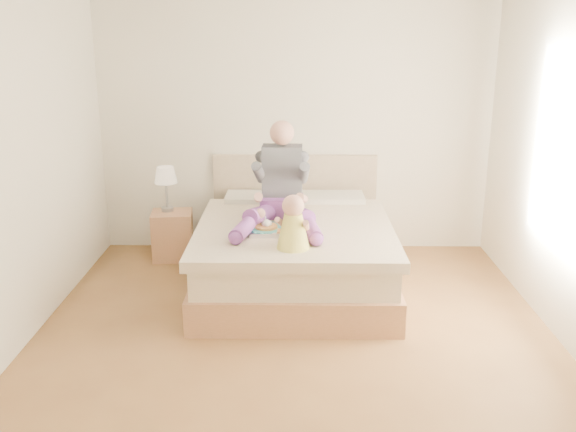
{
  "coord_description": "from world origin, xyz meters",
  "views": [
    {
      "loc": [
        0.0,
        -4.44,
        2.28
      ],
      "look_at": [
        -0.06,
        0.86,
        0.7
      ],
      "focal_mm": 40.0,
      "sensor_mm": 36.0,
      "label": 1
    }
  ],
  "objects_px": {
    "nightstand": "(173,235)",
    "tray": "(278,227)",
    "bed": "(295,250)",
    "baby": "(294,226)",
    "adult": "(281,191)"
  },
  "relations": [
    {
      "from": "tray",
      "to": "baby",
      "type": "height_order",
      "value": "baby"
    },
    {
      "from": "bed",
      "to": "nightstand",
      "type": "height_order",
      "value": "bed"
    },
    {
      "from": "nightstand",
      "to": "tray",
      "type": "distance_m",
      "value": 1.52
    },
    {
      "from": "bed",
      "to": "baby",
      "type": "bearing_deg",
      "value": -90.63
    },
    {
      "from": "nightstand",
      "to": "tray",
      "type": "xyz_separation_m",
      "value": [
        1.1,
        -0.98,
        0.4
      ]
    },
    {
      "from": "bed",
      "to": "tray",
      "type": "bearing_deg",
      "value": -111.77
    },
    {
      "from": "tray",
      "to": "baby",
      "type": "relative_size",
      "value": 1.17
    },
    {
      "from": "nightstand",
      "to": "adult",
      "type": "xyz_separation_m",
      "value": [
        1.12,
        -0.65,
        0.63
      ]
    },
    {
      "from": "bed",
      "to": "nightstand",
      "type": "distance_m",
      "value": 1.39
    },
    {
      "from": "adult",
      "to": "baby",
      "type": "distance_m",
      "value": 0.77
    },
    {
      "from": "tray",
      "to": "baby",
      "type": "distance_m",
      "value": 0.47
    },
    {
      "from": "adult",
      "to": "baby",
      "type": "bearing_deg",
      "value": -79.26
    },
    {
      "from": "nightstand",
      "to": "adult",
      "type": "height_order",
      "value": "adult"
    },
    {
      "from": "bed",
      "to": "baby",
      "type": "height_order",
      "value": "baby"
    },
    {
      "from": "bed",
      "to": "baby",
      "type": "xyz_separation_m",
      "value": [
        -0.01,
        -0.78,
        0.47
      ]
    }
  ]
}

